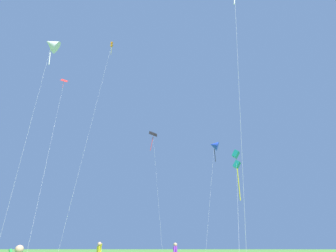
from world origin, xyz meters
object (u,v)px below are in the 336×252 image
object	(u,v)px
kite_black_large	(153,140)
kite_white_distant	(52,44)
kite_red_high	(62,92)
kite_orange_box	(110,51)
kite_teal_box	(236,161)
kite_blue_delta	(214,145)

from	to	relation	value
kite_black_large	kite_white_distant	bearing A→B (deg)	-122.66
kite_red_high	kite_orange_box	distance (m)	9.16
kite_white_distant	kite_teal_box	bearing A→B (deg)	-1.38
kite_teal_box	kite_red_high	bearing A→B (deg)	164.10
kite_white_distant	kite_orange_box	distance (m)	8.51
kite_white_distant	kite_teal_box	distance (m)	26.87
kite_white_distant	kite_red_high	bearing A→B (deg)	94.21
kite_red_high	kite_blue_delta	xyz separation A→B (m)	(21.92, 8.78, -5.25)
kite_blue_delta	kite_orange_box	size ratio (longest dim) A/B	0.58
kite_white_distant	kite_orange_box	size ratio (longest dim) A/B	0.88
kite_black_large	kite_red_high	size ratio (longest dim) A/B	0.83
kite_black_large	kite_red_high	xyz separation A→B (m)	(-11.84, -11.99, 2.96)
kite_black_large	kite_blue_delta	size ratio (longest dim) A/B	1.19
kite_black_large	kite_red_high	distance (m)	17.11
kite_blue_delta	kite_orange_box	world-z (taller)	kite_orange_box
kite_orange_box	kite_teal_box	xyz separation A→B (m)	(15.73, -5.80, -18.46)
kite_red_high	kite_blue_delta	bearing A→B (deg)	21.84
kite_orange_box	kite_blue_delta	bearing A→B (deg)	31.17
kite_black_large	kite_blue_delta	world-z (taller)	kite_black_large
kite_teal_box	kite_black_large	bearing A→B (deg)	119.58
kite_teal_box	kite_blue_delta	bearing A→B (deg)	91.20
kite_black_large	kite_blue_delta	distance (m)	10.83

